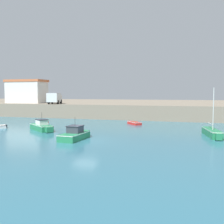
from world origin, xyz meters
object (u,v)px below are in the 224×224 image
(motorboat_green_4, at_px, (42,126))
(truck_on_quay, at_px, (54,98))
(harbor_shed_mid_row, at_px, (27,91))
(motorboat_green_2, at_px, (75,134))
(mooring_buoy, at_px, (47,122))
(dinghy_red_0, at_px, (134,123))
(sailboat_green_1, at_px, (212,132))

(motorboat_green_4, height_order, truck_on_quay, truck_on_quay)
(harbor_shed_mid_row, height_order, truck_on_quay, harbor_shed_mid_row)
(truck_on_quay, bearing_deg, motorboat_green_2, -56.98)
(motorboat_green_2, bearing_deg, harbor_shed_mid_row, 132.33)
(mooring_buoy, bearing_deg, motorboat_green_4, -65.33)
(dinghy_red_0, relative_size, sailboat_green_1, 0.53)
(motorboat_green_4, distance_m, truck_on_quay, 19.60)
(dinghy_red_0, xyz_separation_m, truck_on_quay, (-18.09, 7.75, 3.68))
(motorboat_green_2, bearing_deg, sailboat_green_1, 23.05)
(dinghy_red_0, height_order, harbor_shed_mid_row, harbor_shed_mid_row)
(dinghy_red_0, distance_m, motorboat_green_2, 15.18)
(dinghy_red_0, xyz_separation_m, mooring_buoy, (-13.48, -3.22, 0.02))
(truck_on_quay, bearing_deg, mooring_buoy, -67.19)
(harbor_shed_mid_row, bearing_deg, motorboat_green_4, -51.87)
(motorboat_green_2, xyz_separation_m, truck_on_quay, (-14.65, 22.53, 3.40))
(dinghy_red_0, xyz_separation_m, motorboat_green_4, (-10.39, -9.95, 0.30))
(sailboat_green_1, relative_size, mooring_buoy, 10.91)
(dinghy_red_0, height_order, motorboat_green_4, motorboat_green_4)
(motorboat_green_4, height_order, harbor_shed_mid_row, harbor_shed_mid_row)
(mooring_buoy, xyz_separation_m, harbor_shed_mid_row, (-12.70, 13.39, 5.03))
(sailboat_green_1, relative_size, truck_on_quay, 1.22)
(sailboat_green_1, height_order, motorboat_green_4, sailboat_green_1)
(sailboat_green_1, height_order, truck_on_quay, sailboat_green_1)
(motorboat_green_4, distance_m, harbor_shed_mid_row, 26.02)
(harbor_shed_mid_row, bearing_deg, truck_on_quay, -16.65)
(mooring_buoy, bearing_deg, motorboat_green_2, -49.05)
(motorboat_green_4, bearing_deg, truck_on_quay, 113.52)
(motorboat_green_2, bearing_deg, dinghy_red_0, 76.88)
(mooring_buoy, distance_m, truck_on_quay, 12.46)
(dinghy_red_0, xyz_separation_m, motorboat_green_2, (-3.45, -14.78, 0.28))
(dinghy_red_0, distance_m, truck_on_quay, 20.02)
(sailboat_green_1, xyz_separation_m, harbor_shed_mid_row, (-36.95, 18.90, 4.83))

